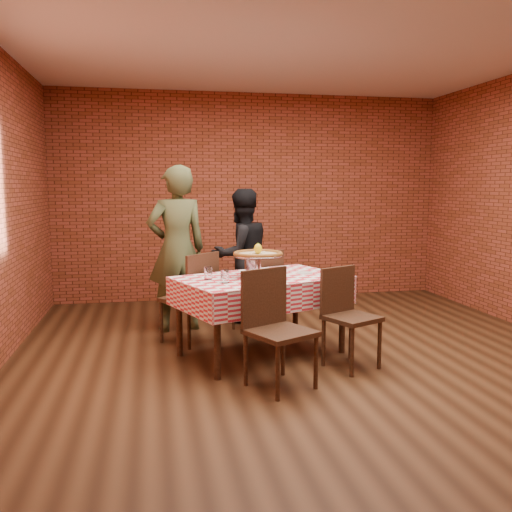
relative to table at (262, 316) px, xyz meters
name	(u,v)px	position (x,y,z in m)	size (l,w,h in m)	color
ground	(311,363)	(0.39, -0.34, -0.38)	(6.00, 6.00, 0.00)	black
back_wall	(252,197)	(0.39, 2.66, 1.08)	(5.50, 5.50, 0.00)	maroon
table	(262,316)	(0.00, 0.00, 0.00)	(1.53, 0.92, 0.75)	#442A1A
tablecloth	(262,290)	(0.00, 0.00, 0.25)	(1.57, 0.95, 0.26)	red
pizza_stand	(258,266)	(-0.04, -0.05, 0.49)	(0.47, 0.47, 0.21)	silver
pizza	(258,255)	(-0.04, -0.05, 0.60)	(0.46, 0.46, 0.03)	beige
lemon	(258,249)	(-0.04, -0.05, 0.65)	(0.07, 0.07, 0.10)	yellow
water_glass_left	(225,276)	(-0.39, -0.27, 0.44)	(0.07, 0.07, 0.12)	white
water_glass_right	(208,273)	(-0.51, -0.07, 0.44)	(0.07, 0.07, 0.12)	white
side_plate	(305,273)	(0.45, 0.10, 0.39)	(0.15, 0.15, 0.01)	white
sweetener_packet_a	(320,274)	(0.58, 0.00, 0.39)	(0.05, 0.04, 0.01)	white
sweetener_packet_b	(324,273)	(0.64, 0.07, 0.39)	(0.05, 0.04, 0.01)	white
condiment_caddy	(250,265)	(-0.05, 0.30, 0.45)	(0.10, 0.08, 0.14)	silver
chair_near_left	(281,330)	(-0.02, -0.87, 0.10)	(0.46, 0.46, 0.94)	#442A1A
chair_near_right	(352,319)	(0.71, -0.53, 0.07)	(0.41, 0.41, 0.89)	#442A1A
chair_far_left	(188,297)	(-0.66, 0.56, 0.09)	(0.46, 0.46, 0.94)	#442A1A
chair_far_right	(257,290)	(0.11, 0.84, 0.08)	(0.44, 0.44, 0.92)	#442A1A
diner_olive	(177,249)	(-0.75, 1.05, 0.54)	(0.67, 0.44, 1.84)	#424828
diner_black	(241,255)	(0.03, 1.34, 0.41)	(0.77, 0.60, 1.58)	black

